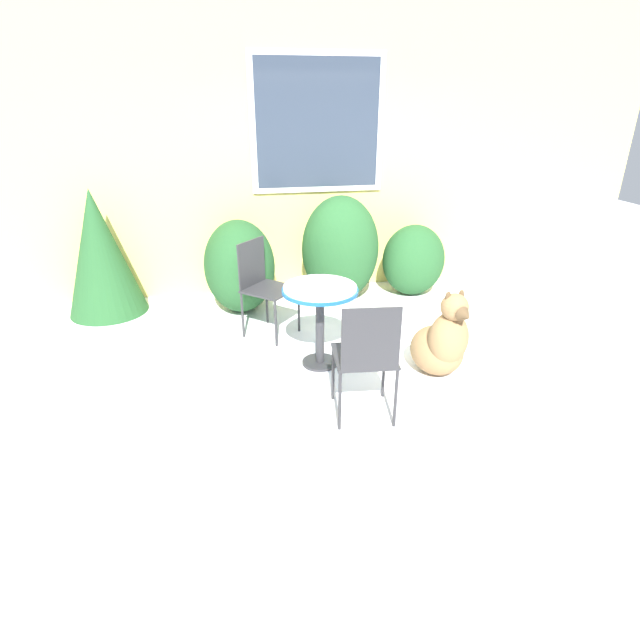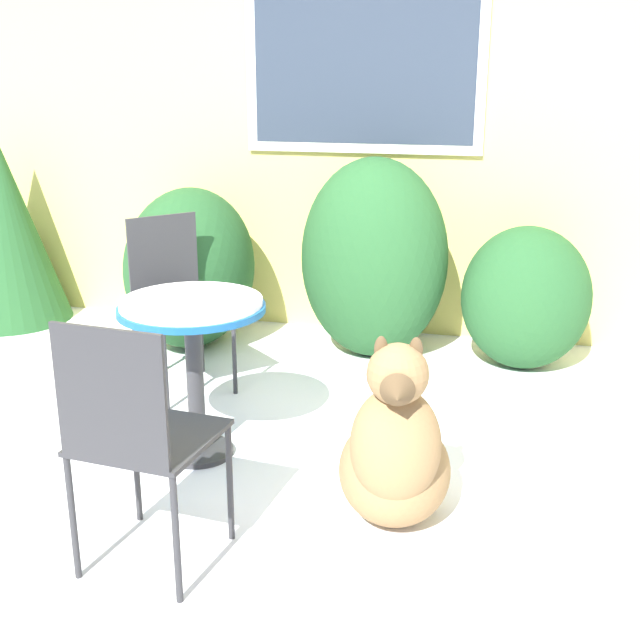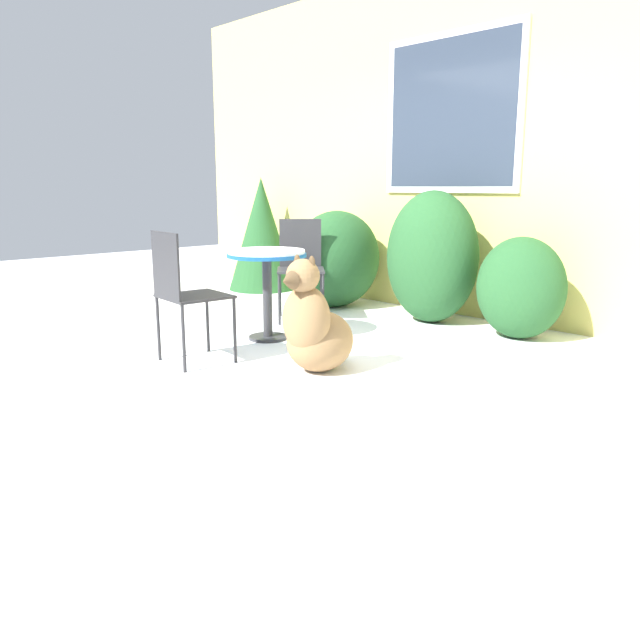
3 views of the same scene
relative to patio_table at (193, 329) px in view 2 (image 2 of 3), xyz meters
name	(u,v)px [view 2 (image 2 of 3)]	position (x,y,z in m)	size (l,w,h in m)	color
ground_plane	(287,482)	(0.47, -0.16, -0.60)	(16.00, 16.00, 0.00)	white
house_wall	(381,72)	(0.46, 2.03, 1.07)	(8.00, 0.10, 3.33)	#E5D16B
shrub_left	(191,268)	(-0.62, 1.45, -0.10)	(0.77, 1.05, 1.00)	#235128
shrub_middle	(374,259)	(0.54, 1.53, 0.00)	(0.89, 0.75, 1.22)	#235128
shrub_right	(526,298)	(1.44, 1.53, -0.18)	(0.75, 0.63, 0.85)	#235128
evergreen_bush	(1,224)	(-2.08, 1.64, 0.08)	(0.83, 0.83, 1.36)	#235128
patio_table	(193,329)	(0.00, 0.00, 0.00)	(0.65, 0.65, 0.74)	#2D2D30
patio_chair_near_table	(175,294)	(-0.42, 0.76, -0.07)	(0.62, 0.62, 0.94)	#2D2D30
patio_chair_far_side	(137,433)	(0.16, -0.88, -0.07)	(0.48, 0.48, 0.94)	#2D2D30
dog	(395,455)	(0.97, -0.39, -0.30)	(0.50, 0.74, 0.81)	#937047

